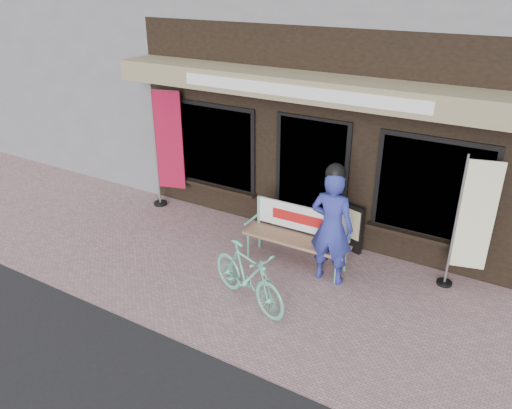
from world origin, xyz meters
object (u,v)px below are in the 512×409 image
Objects in this scene: nobori_cream at (472,223)px; menu_stand at (352,227)px; bicycle at (248,276)px; bench at (299,231)px; person at (332,225)px; nobori_red at (167,147)px.

nobori_cream is 2.49× the size of menu_stand.
bicycle is at bearing -90.72° from menu_stand.
nobori_cream is at bearing -31.81° from bicycle.
menu_stand is (-1.83, 0.20, -0.66)m from nobori_cream.
bench is at bearing 16.25° from bicycle.
person is 2.27× the size of menu_stand.
person is at bearing -12.57° from bicycle.
bench is 2.57m from nobori_cream.
menu_stand is (-0.03, 1.03, -0.51)m from person.
bench is at bearing -110.81° from menu_stand.
bench is 1.01m from menu_stand.
nobori_cream is at bearing 22.09° from person.
person is at bearing -29.82° from nobori_red.
nobori_red is (-3.18, 0.62, 0.71)m from bench.
nobori_red is 5.63m from nobori_cream.
person reaches higher than bicycle.
person is at bearing -70.82° from menu_stand.
person is 1.46m from bicycle.
nobori_cream reaches higher than person.
nobori_red is 2.89× the size of menu_stand.
nobori_red is at bearing 164.77° from person.
menu_stand is (3.79, 0.17, -0.83)m from nobori_red.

